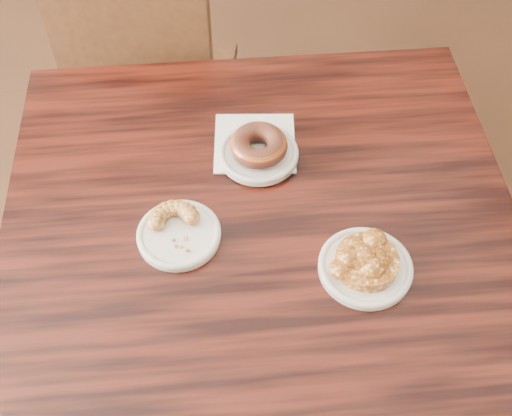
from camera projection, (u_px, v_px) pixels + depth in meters
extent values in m
plane|color=black|center=(293.00, 286.00, 1.94)|extent=(5.00, 5.00, 0.00)
cube|color=black|center=(261.00, 325.00, 1.45)|extent=(1.04, 1.04, 0.75)
cube|color=white|center=(255.00, 143.00, 1.27)|extent=(0.19, 0.19, 0.00)
cylinder|color=silver|center=(259.00, 154.00, 1.24)|extent=(0.15, 0.15, 0.01)
cylinder|color=white|center=(179.00, 235.00, 1.13)|extent=(0.15, 0.15, 0.01)
cylinder|color=silver|center=(365.00, 268.00, 1.09)|extent=(0.16, 0.16, 0.01)
torus|color=#913D15|center=(259.00, 145.00, 1.22)|extent=(0.11, 0.11, 0.04)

